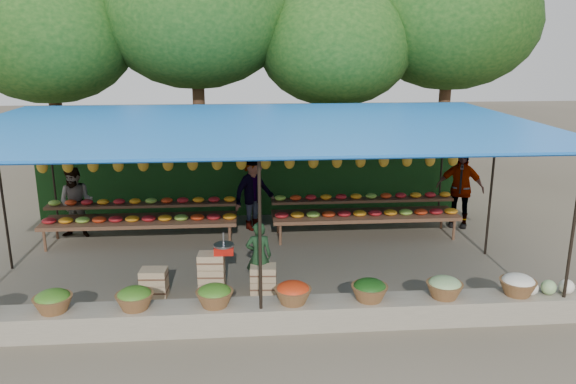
{
  "coord_description": "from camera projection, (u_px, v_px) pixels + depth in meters",
  "views": [
    {
      "loc": [
        -0.22,
        -10.66,
        4.31
      ],
      "look_at": [
        0.66,
        0.2,
        1.38
      ],
      "focal_mm": 35.0,
      "sensor_mm": 36.0,
      "label": 1
    }
  ],
  "objects": [
    {
      "name": "ground",
      "position": [
        256.0,
        261.0,
        11.4
      ],
      "size": [
        60.0,
        60.0,
        0.0
      ],
      "primitive_type": "plane",
      "color": "brown",
      "rests_on": "ground"
    },
    {
      "name": "stone_curb",
      "position": [
        261.0,
        316.0,
        8.7
      ],
      "size": [
        10.6,
        0.55,
        0.4
      ],
      "primitive_type": "cube",
      "color": "gray",
      "rests_on": "ground"
    },
    {
      "name": "stall_canopy",
      "position": [
        254.0,
        130.0,
        10.77
      ],
      "size": [
        10.8,
        6.6,
        2.82
      ],
      "color": "black",
      "rests_on": "ground"
    },
    {
      "name": "produce_baskets",
      "position": [
        254.0,
        294.0,
        8.6
      ],
      "size": [
        8.98,
        0.58,
        0.34
      ],
      "color": "brown",
      "rests_on": "stone_curb"
    },
    {
      "name": "netting_backdrop",
      "position": [
        252.0,
        167.0,
        14.11
      ],
      "size": [
        10.6,
        0.06,
        2.5
      ],
      "primitive_type": "cube",
      "color": "#1C4E1C",
      "rests_on": "ground"
    },
    {
      "name": "tree_row",
      "position": [
        266.0,
        27.0,
        16.08
      ],
      "size": [
        16.51,
        5.5,
        7.12
      ],
      "color": "#3D2916",
      "rests_on": "ground"
    },
    {
      "name": "fruit_table_left",
      "position": [
        141.0,
        216.0,
        12.35
      ],
      "size": [
        4.21,
        0.95,
        0.93
      ],
      "color": "#533621",
      "rests_on": "ground"
    },
    {
      "name": "fruit_table_right",
      "position": [
        365.0,
        210.0,
        12.74
      ],
      "size": [
        4.21,
        0.95,
        0.93
      ],
      "color": "#533621",
      "rests_on": "ground"
    },
    {
      "name": "crate_counter",
      "position": [
        210.0,
        278.0,
        9.8
      ],
      "size": [
        2.37,
        0.37,
        0.77
      ],
      "color": "tan",
      "rests_on": "ground"
    },
    {
      "name": "weighing_scale",
      "position": [
        224.0,
        248.0,
        9.68
      ],
      "size": [
        0.36,
        0.36,
        0.38
      ],
      "color": "red",
      "rests_on": "crate_counter"
    },
    {
      "name": "vendor_seated",
      "position": [
        259.0,
        256.0,
        9.94
      ],
      "size": [
        0.47,
        0.31,
        1.27
      ],
      "primitive_type": "imported",
      "rotation": [
        0.0,
        0.0,
        3.13
      ],
      "color": "#19371D",
      "rests_on": "ground"
    },
    {
      "name": "customer_left",
      "position": [
        76.0,
        203.0,
        12.61
      ],
      "size": [
        0.85,
        0.7,
        1.62
      ],
      "primitive_type": "imported",
      "rotation": [
        0.0,
        0.0,
        -0.11
      ],
      "color": "slate",
      "rests_on": "ground"
    },
    {
      "name": "customer_mid",
      "position": [
        254.0,
        191.0,
        13.12
      ],
      "size": [
        1.36,
        1.32,
        1.87
      ],
      "primitive_type": "imported",
      "rotation": [
        0.0,
        0.0,
        0.73
      ],
      "color": "slate",
      "rests_on": "ground"
    },
    {
      "name": "customer_right",
      "position": [
        460.0,
        188.0,
        13.32
      ],
      "size": [
        1.19,
        0.89,
        1.87
      ],
      "primitive_type": "imported",
      "rotation": [
        0.0,
        0.0,
        -0.45
      ],
      "color": "slate",
      "rests_on": "ground"
    }
  ]
}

